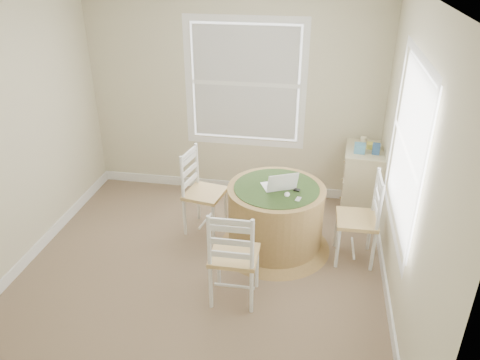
# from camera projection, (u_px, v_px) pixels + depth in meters

# --- Properties ---
(room) EXTENTS (3.64, 3.64, 2.64)m
(room) POSITION_uv_depth(u_px,v_px,m) (218.00, 149.00, 4.20)
(room) COLOR #8E745A
(room) RESTS_ON ground
(round_table) EXTENTS (1.19, 1.19, 0.73)m
(round_table) POSITION_uv_depth(u_px,v_px,m) (275.00, 215.00, 4.91)
(round_table) COLOR #A17D48
(round_table) RESTS_ON ground
(chair_left) EXTENTS (0.47, 0.49, 0.95)m
(chair_left) POSITION_uv_depth(u_px,v_px,m) (205.00, 193.00, 5.17)
(chair_left) COLOR white
(chair_left) RESTS_ON ground
(chair_near) EXTENTS (0.42, 0.40, 0.95)m
(chair_near) POSITION_uv_depth(u_px,v_px,m) (234.00, 255.00, 4.16)
(chair_near) COLOR white
(chair_near) RESTS_ON ground
(chair_right) EXTENTS (0.41, 0.43, 0.95)m
(chair_right) POSITION_uv_depth(u_px,v_px,m) (357.00, 219.00, 4.69)
(chair_right) COLOR white
(chair_right) RESTS_ON ground
(laptop) EXTENTS (0.40, 0.38, 0.22)m
(laptop) POSITION_uv_depth(u_px,v_px,m) (279.00, 185.00, 4.75)
(laptop) COLOR white
(laptop) RESTS_ON round_table
(mouse) EXTENTS (0.08, 0.10, 0.03)m
(mouse) POSITION_uv_depth(u_px,v_px,m) (287.00, 194.00, 4.62)
(mouse) COLOR white
(mouse) RESTS_ON round_table
(phone) EXTENTS (0.06, 0.10, 0.02)m
(phone) POSITION_uv_depth(u_px,v_px,m) (298.00, 200.00, 4.55)
(phone) COLOR #B7BABF
(phone) RESTS_ON round_table
(keys) EXTENTS (0.07, 0.06, 0.02)m
(keys) POSITION_uv_depth(u_px,v_px,m) (297.00, 190.00, 4.70)
(keys) COLOR black
(keys) RESTS_ON round_table
(corner_chest) EXTENTS (0.51, 0.66, 0.84)m
(corner_chest) POSITION_uv_depth(u_px,v_px,m) (362.00, 181.00, 5.55)
(corner_chest) COLOR beige
(corner_chest) RESTS_ON ground
(tissue_box) EXTENTS (0.13, 0.13, 0.10)m
(tissue_box) POSITION_uv_depth(u_px,v_px,m) (359.00, 148.00, 5.24)
(tissue_box) COLOR #5397BE
(tissue_box) RESTS_ON corner_chest
(box_yellow) EXTENTS (0.16, 0.11, 0.06)m
(box_yellow) POSITION_uv_depth(u_px,v_px,m) (374.00, 146.00, 5.36)
(box_yellow) COLOR #E9DB52
(box_yellow) RESTS_ON corner_chest
(box_blue) EXTENTS (0.09, 0.09, 0.12)m
(box_blue) POSITION_uv_depth(u_px,v_px,m) (377.00, 149.00, 5.20)
(box_blue) COLOR #305A92
(box_blue) RESTS_ON corner_chest
(cup_cream) EXTENTS (0.07, 0.07, 0.09)m
(cup_cream) POSITION_uv_depth(u_px,v_px,m) (363.00, 140.00, 5.48)
(cup_cream) COLOR beige
(cup_cream) RESTS_ON corner_chest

